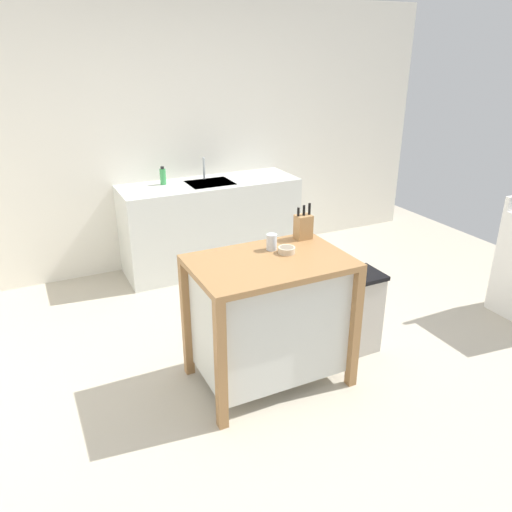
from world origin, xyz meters
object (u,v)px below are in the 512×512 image
drinking_cup (272,242)px  bottle_dish_soap (163,176)px  knife_block (303,226)px  bowl_ceramic_wide (287,250)px  trash_bin (355,312)px  sink_faucet (204,168)px  kitchen_island (269,315)px

drinking_cup → bottle_dish_soap: bottle_dish_soap is taller
knife_block → bowl_ceramic_wide: size_ratio=2.23×
trash_bin → sink_faucet: (-0.38, 2.09, 0.69)m
bowl_ceramic_wide → trash_bin: 0.85m
knife_block → sink_faucet: 1.90m
bowl_ceramic_wide → bottle_dish_soap: size_ratio=0.64×
kitchen_island → trash_bin: (0.74, 0.05, -0.19)m
bottle_dish_soap → kitchen_island: bearing=-88.1°
drinking_cup → trash_bin: drinking_cup is taller
sink_faucet → kitchen_island: bearing=-99.6°
kitchen_island → sink_faucet: size_ratio=4.59×
knife_block → drinking_cup: size_ratio=2.32×
sink_faucet → bowl_ceramic_wide: bearing=-95.8°
drinking_cup → bowl_ceramic_wide: bearing=-57.0°
sink_faucet → trash_bin: bearing=-79.6°
knife_block → trash_bin: (0.36, -0.19, -0.67)m
bottle_dish_soap → trash_bin: bearing=-68.5°
kitchen_island → bowl_ceramic_wide: bowl_ceramic_wide is taller
bottle_dish_soap → knife_block: bearing=-76.3°
trash_bin → kitchen_island: bearing=-176.5°
trash_bin → sink_faucet: 2.24m
bowl_ceramic_wide → drinking_cup: 0.12m
kitchen_island → sink_faucet: bearing=80.4°
trash_bin → bowl_ceramic_wide: bearing=179.3°
knife_block → bottle_dish_soap: knife_block is taller
knife_block → drinking_cup: knife_block is taller
knife_block → drinking_cup: 0.31m
bottle_dish_soap → bowl_ceramic_wide: bearing=-83.9°
kitchen_island → drinking_cup: drinking_cup is taller
trash_bin → drinking_cup: bearing=171.2°
drinking_cup → bottle_dish_soap: bearing=94.7°
bowl_ceramic_wide → trash_bin: (0.59, -0.01, -0.61)m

